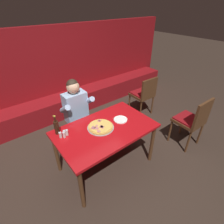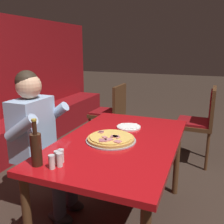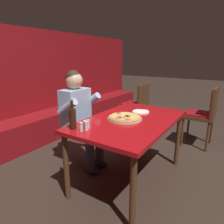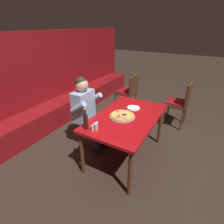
{
  "view_description": "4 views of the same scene",
  "coord_description": "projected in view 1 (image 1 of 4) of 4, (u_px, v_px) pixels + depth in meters",
  "views": [
    {
      "loc": [
        -1.15,
        -1.61,
        2.33
      ],
      "look_at": [
        0.12,
        0.0,
        0.99
      ],
      "focal_mm": 28.0,
      "sensor_mm": 36.0,
      "label": 1
    },
    {
      "loc": [
        -1.7,
        -0.61,
        1.46
      ],
      "look_at": [
        0.06,
        0.09,
        0.96
      ],
      "focal_mm": 40.0,
      "sensor_mm": 36.0,
      "label": 2
    },
    {
      "loc": [
        -1.89,
        -0.98,
        1.44
      ],
      "look_at": [
        -0.16,
        0.14,
        0.86
      ],
      "focal_mm": 32.0,
      "sensor_mm": 36.0,
      "label": 3
    },
    {
      "loc": [
        -2.13,
        -0.97,
        2.01
      ],
      "look_at": [
        -0.16,
        0.16,
        0.87
      ],
      "focal_mm": 28.0,
      "sensor_mm": 36.0,
      "label": 4
    }
  ],
  "objects": [
    {
      "name": "ground_plane",
      "position": [
        106.0,
        164.0,
        2.92
      ],
      "size": [
        24.0,
        24.0,
        0.0
      ],
      "primitive_type": "plane",
      "color": "#33261E"
    },
    {
      "name": "booth_wall_panel",
      "position": [
        46.0,
        73.0,
        3.84
      ],
      "size": [
        6.8,
        0.16,
        1.9
      ],
      "primitive_type": "cube",
      "color": "maroon",
      "rests_on": "ground_plane"
    },
    {
      "name": "booth_bench",
      "position": [
        58.0,
        107.0,
        4.02
      ],
      "size": [
        6.46,
        0.48,
        0.46
      ],
      "primitive_type": "cube",
      "color": "maroon",
      "rests_on": "ground_plane"
    },
    {
      "name": "main_dining_table",
      "position": [
        105.0,
        133.0,
        2.55
      ],
      "size": [
        1.42,
        0.87,
        0.76
      ],
      "color": "#4C2D19",
      "rests_on": "ground_plane"
    },
    {
      "name": "pizza",
      "position": [
        101.0,
        127.0,
        2.51
      ],
      "size": [
        0.38,
        0.38,
        0.05
      ],
      "color": "#9E9EA3",
      "rests_on": "main_dining_table"
    },
    {
      "name": "plate_white_paper",
      "position": [
        120.0,
        119.0,
        2.68
      ],
      "size": [
        0.21,
        0.21,
        0.02
      ],
      "color": "white",
      "rests_on": "main_dining_table"
    },
    {
      "name": "beer_bottle",
      "position": [
        57.0,
        127.0,
        2.36
      ],
      "size": [
        0.07,
        0.07,
        0.29
      ],
      "color": "black",
      "rests_on": "main_dining_table"
    },
    {
      "name": "shaker_black_pepper",
      "position": [
        60.0,
        135.0,
        2.32
      ],
      "size": [
        0.04,
        0.04,
        0.09
      ],
      "color": "silver",
      "rests_on": "main_dining_table"
    },
    {
      "name": "shaker_parmesan",
      "position": [
        65.0,
        133.0,
        2.36
      ],
      "size": [
        0.04,
        0.04,
        0.09
      ],
      "color": "silver",
      "rests_on": "main_dining_table"
    },
    {
      "name": "shaker_red_pepper_flakes",
      "position": [
        67.0,
        133.0,
        2.37
      ],
      "size": [
        0.04,
        0.04,
        0.09
      ],
      "color": "silver",
      "rests_on": "main_dining_table"
    },
    {
      "name": "shaker_oregano",
      "position": [
        64.0,
        135.0,
        2.33
      ],
      "size": [
        0.04,
        0.04,
        0.09
      ],
      "color": "silver",
      "rests_on": "main_dining_table"
    },
    {
      "name": "diner_seated_blue_shirt",
      "position": [
        78.0,
        113.0,
        2.96
      ],
      "size": [
        0.53,
        0.53,
        1.27
      ],
      "color": "black",
      "rests_on": "ground_plane"
    },
    {
      "name": "dining_chair_far_left",
      "position": [
        144.0,
        93.0,
        3.91
      ],
      "size": [
        0.45,
        0.45,
        0.93
      ],
      "color": "#4C2D19",
      "rests_on": "ground_plane"
    },
    {
      "name": "dining_chair_near_right",
      "position": [
        193.0,
        119.0,
        3.01
      ],
      "size": [
        0.45,
        0.45,
        0.98
      ],
      "color": "#4C2D19",
      "rests_on": "ground_plane"
    }
  ]
}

